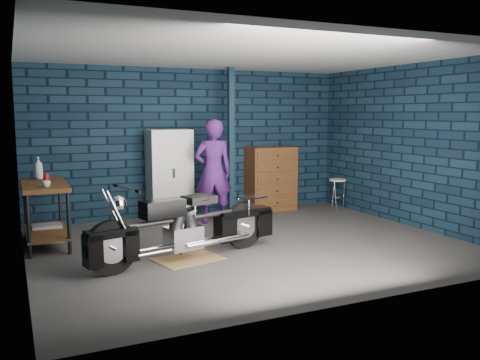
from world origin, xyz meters
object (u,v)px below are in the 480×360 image
at_px(shop_stool, 338,194).
at_px(tool_chest, 271,179).
at_px(motorcycle, 187,220).
at_px(workbench, 46,214).
at_px(person, 213,172).
at_px(locker, 170,175).
at_px(storage_bin, 47,233).

bearing_deg(shop_stool, tool_chest, 160.28).
relative_size(motorcycle, tool_chest, 1.89).
bearing_deg(workbench, tool_chest, 14.18).
xyz_separation_m(motorcycle, tool_chest, (2.58, 2.56, 0.10)).
height_order(person, locker, person).
height_order(locker, shop_stool, locker).
xyz_separation_m(storage_bin, locker, (2.13, 0.84, 0.67)).
distance_m(person, storage_bin, 2.84).
bearing_deg(locker, storage_bin, -158.44).
height_order(motorcycle, tool_chest, tool_chest).
height_order(tool_chest, shop_stool, tool_chest).
relative_size(storage_bin, locker, 0.26).
relative_size(motorcycle, storage_bin, 5.64).
distance_m(storage_bin, locker, 2.39).
xyz_separation_m(storage_bin, tool_chest, (4.18, 0.84, 0.49)).
bearing_deg(person, tool_chest, -145.87).
relative_size(workbench, tool_chest, 1.13).
bearing_deg(motorcycle, workbench, 123.69).
xyz_separation_m(locker, tool_chest, (2.05, 0.00, -0.18)).
xyz_separation_m(motorcycle, locker, (0.53, 2.56, 0.29)).
relative_size(person, shop_stool, 2.98).
distance_m(motorcycle, person, 2.27).
bearing_deg(tool_chest, workbench, -165.82).
xyz_separation_m(workbench, tool_chest, (4.20, 1.06, 0.16)).
relative_size(workbench, storage_bin, 3.38).
bearing_deg(motorcycle, storage_bin, 119.44).
height_order(workbench, tool_chest, tool_chest).
relative_size(workbench, locker, 0.87).
bearing_deg(shop_stool, person, -176.34).
relative_size(motorcycle, shop_stool, 3.89).
bearing_deg(tool_chest, locker, 180.00).
height_order(motorcycle, person, person).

